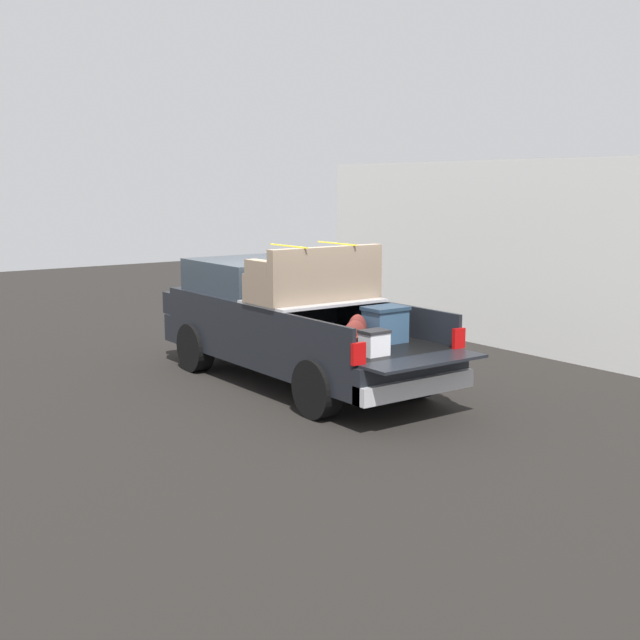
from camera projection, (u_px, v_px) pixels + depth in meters
name	position (u px, v px, depth m)	size (l,w,h in m)	color
ground_plane	(298.00, 384.00, 13.02)	(40.00, 40.00, 0.00)	black
pickup_truck	(285.00, 320.00, 13.16)	(6.05, 2.06, 2.23)	black
building_facade	(528.00, 257.00, 15.25)	(11.25, 0.36, 3.57)	white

